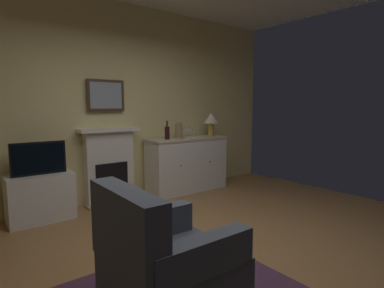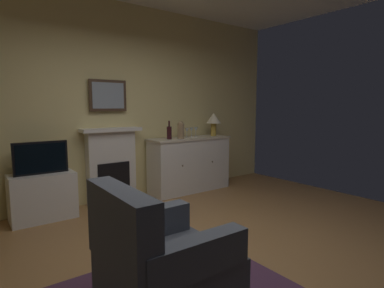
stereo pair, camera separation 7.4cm
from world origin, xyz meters
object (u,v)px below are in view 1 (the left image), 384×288
(wine_glass_left, at_px, (185,131))
(armchair, at_px, (164,262))
(fireplace_unit, at_px, (109,166))
(vase_decorative, at_px, (179,130))
(framed_picture, at_px, (106,96))
(wine_bottle, at_px, (167,132))
(sideboard_cabinet, at_px, (187,164))
(tv_cabinet, at_px, (41,197))
(wine_glass_center, at_px, (189,130))
(table_lamp, at_px, (211,120))
(wine_glass_right, at_px, (193,130))
(tv_set, at_px, (39,158))

(wine_glass_left, xyz_separation_m, armchair, (-1.96, -2.40, -0.64))
(fireplace_unit, xyz_separation_m, armchair, (-0.74, -2.60, -0.17))
(fireplace_unit, relative_size, vase_decorative, 3.91)
(framed_picture, relative_size, wine_bottle, 1.90)
(framed_picture, height_order, vase_decorative, framed_picture)
(wine_glass_left, xyz_separation_m, vase_decorative, (-0.14, -0.03, 0.02))
(sideboard_cabinet, relative_size, tv_cabinet, 1.88)
(vase_decorative, bearing_deg, fireplace_unit, 168.15)
(fireplace_unit, xyz_separation_m, wine_bottle, (0.88, -0.21, 0.45))
(fireplace_unit, xyz_separation_m, wine_glass_center, (1.33, -0.18, 0.47))
(table_lamp, bearing_deg, wine_glass_right, 176.61)
(wine_glass_left, xyz_separation_m, tv_set, (-2.20, 0.02, -0.23))
(fireplace_unit, distance_m, wine_bottle, 1.01)
(framed_picture, bearing_deg, armchair, -105.59)
(wine_glass_center, relative_size, armchair, 0.18)
(tv_cabinet, xyz_separation_m, armchair, (0.24, -2.44, 0.09))
(table_lamp, relative_size, wine_bottle, 1.38)
(sideboard_cabinet, height_order, wine_glass_left, wine_glass_left)
(wine_glass_right, bearing_deg, armchair, -131.67)
(tv_cabinet, relative_size, tv_set, 1.21)
(wine_glass_right, bearing_deg, fireplace_unit, 173.85)
(fireplace_unit, bearing_deg, wine_bottle, -13.31)
(framed_picture, bearing_deg, sideboard_cabinet, -9.79)
(framed_picture, distance_m, tv_cabinet, 1.62)
(wine_glass_center, bearing_deg, table_lamp, 0.22)
(table_lamp, distance_m, tv_cabinet, 2.93)
(sideboard_cabinet, bearing_deg, tv_set, -179.79)
(tv_cabinet, relative_size, armchair, 0.82)
(table_lamp, xyz_separation_m, wine_glass_right, (-0.37, 0.02, -0.16))
(wine_glass_center, xyz_separation_m, tv_cabinet, (-2.31, 0.02, -0.73))
(wine_bottle, bearing_deg, tv_cabinet, 178.61)
(wine_bottle, distance_m, tv_set, 1.86)
(fireplace_unit, relative_size, sideboard_cabinet, 0.78)
(sideboard_cabinet, height_order, armchair, armchair)
(framed_picture, bearing_deg, wine_glass_left, -11.43)
(fireplace_unit, distance_m, armchair, 2.71)
(wine_glass_right, height_order, vase_decorative, vase_decorative)
(wine_glass_left, bearing_deg, sideboard_cabinet, 19.35)
(fireplace_unit, bearing_deg, tv_set, -169.23)
(wine_glass_center, bearing_deg, sideboard_cabinet, 177.39)
(wine_glass_center, xyz_separation_m, vase_decorative, (-0.25, -0.05, 0.02))
(wine_glass_left, xyz_separation_m, tv_cabinet, (-2.20, 0.04, -0.73))
(framed_picture, relative_size, armchair, 0.60)
(fireplace_unit, distance_m, wine_glass_right, 1.52)
(sideboard_cabinet, relative_size, wine_glass_center, 8.54)
(sideboard_cabinet, bearing_deg, vase_decorative, -166.42)
(wine_glass_right, distance_m, tv_set, 2.43)
(wine_glass_right, height_order, tv_set, wine_glass_right)
(framed_picture, height_order, wine_glass_left, framed_picture)
(table_lamp, bearing_deg, vase_decorative, -176.09)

